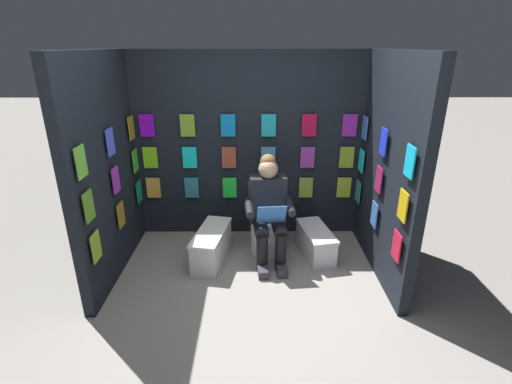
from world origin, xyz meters
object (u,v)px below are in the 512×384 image
comic_longbox_near (316,242)px  toilet (266,223)px  person_reading (269,209)px  comic_longbox_far (212,245)px

comic_longbox_near → toilet: bearing=-27.1°
person_reading → comic_longbox_near: bearing=-178.7°
toilet → comic_longbox_far: 0.69m
comic_longbox_near → person_reading: bearing=-4.5°
person_reading → comic_longbox_near: (-0.55, -0.06, -0.44)m
person_reading → comic_longbox_far: (0.64, 0.05, -0.42)m
comic_longbox_near → comic_longbox_far: comic_longbox_far is taller
comic_longbox_far → comic_longbox_near: bearing=-164.0°
comic_longbox_near → comic_longbox_far: size_ratio=0.90×
comic_longbox_near → comic_longbox_far: 1.19m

